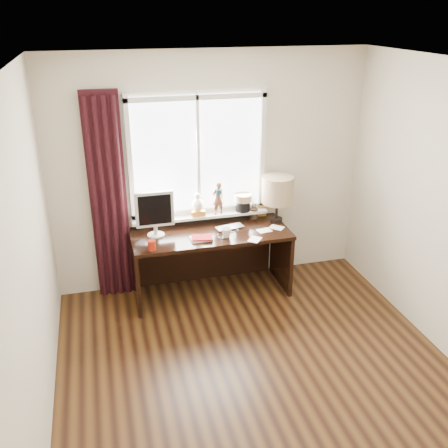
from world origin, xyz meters
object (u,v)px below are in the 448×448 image
object	(u,v)px
mug	(226,232)
laptop	(230,227)
red_cup	(152,245)
monitor	(155,211)
desk	(209,248)
table_lamp	(277,190)

from	to	relation	value
mug	laptop	bearing A→B (deg)	65.32
red_cup	monitor	bearing A→B (deg)	75.78
desk	monitor	xyz separation A→B (m)	(-0.58, -0.04, 0.52)
monitor	laptop	bearing A→B (deg)	-1.39
desk	monitor	world-z (taller)	monitor
mug	monitor	bearing A→B (deg)	162.45
mug	table_lamp	size ratio (longest dim) A/B	0.21
red_cup	desk	bearing A→B (deg)	29.00
mug	table_lamp	world-z (taller)	table_lamp
laptop	monitor	distance (m)	0.85
mug	desk	world-z (taller)	mug
laptop	monitor	size ratio (longest dim) A/B	0.62
mug	red_cup	distance (m)	0.80
mug	desk	distance (m)	0.42
desk	table_lamp	distance (m)	1.00
monitor	desk	bearing A→B (deg)	3.50
laptop	mug	distance (m)	0.23
desk	mug	bearing A→B (deg)	-63.10
desk	laptop	bearing A→B (deg)	-13.62
mug	table_lamp	xyz separation A→B (m)	(0.66, 0.29, 0.31)
mug	desk	xyz separation A→B (m)	(-0.13, 0.26, -0.30)
desk	monitor	bearing A→B (deg)	-176.50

